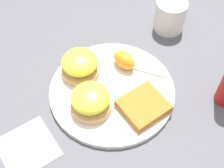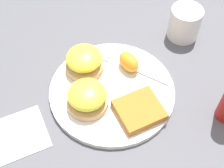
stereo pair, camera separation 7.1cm
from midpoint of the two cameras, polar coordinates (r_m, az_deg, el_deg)
The scene contains 9 objects.
ground_plane at distance 0.74m, azimuth -2.75°, elevation -1.76°, with size 1.10×1.10×0.00m, color #4C4C51.
plate at distance 0.73m, azimuth -2.77°, elevation -1.45°, with size 0.29×0.29×0.01m, color silver.
sandwich_benedict_left at distance 0.74m, azimuth -8.64°, elevation 3.34°, with size 0.09×0.09×0.06m.
sandwich_benedict_right at distance 0.68m, azimuth -6.92°, elevation -3.17°, with size 0.09×0.09×0.06m.
hashbrown_patty at distance 0.69m, azimuth 2.81°, elevation -4.27°, with size 0.10×0.09×0.02m, color #AA6221.
orange_wedge at distance 0.75m, azimuth -0.47°, elevation 4.22°, with size 0.06×0.04×0.04m, color orange.
fork at distance 0.77m, azimuth -0.97°, elevation 3.53°, with size 0.08×0.20×0.00m.
cup at distance 0.86m, azimuth 8.28°, elevation 12.20°, with size 0.11×0.08×0.09m.
napkin at distance 0.70m, azimuth -18.08°, elevation -11.20°, with size 0.11×0.11×0.00m, color white.
Camera 1 is at (-0.33, -0.26, 0.60)m, focal length 50.00 mm.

